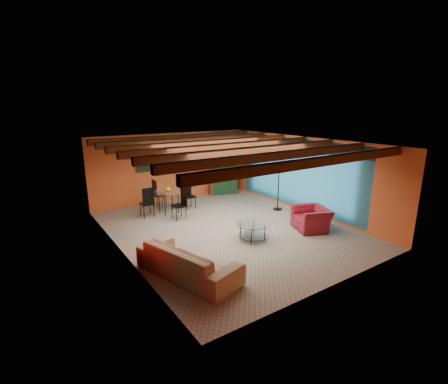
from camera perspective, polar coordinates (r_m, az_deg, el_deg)
room at (r=9.75m, az=0.29°, el=6.78°), size 6.52×8.01×2.71m
sofa at (r=7.52m, az=-6.34°, el=-11.84°), size 1.66×2.70×0.74m
armchair at (r=10.46m, az=15.05°, el=-4.52°), size 1.28×1.36×0.70m
coffee_table at (r=9.43m, az=5.03°, el=-6.85°), size 0.99×0.99×0.50m
dining_table at (r=11.79m, az=-9.70°, el=-1.06°), size 2.08×2.08×1.08m
armoire at (r=14.13m, az=-0.50°, el=3.61°), size 1.21×0.82×1.94m
floor_lamp at (r=11.99m, az=9.56°, el=1.65°), size 0.55×0.55×2.06m
ceiling_fan at (r=9.66m, az=0.67°, el=6.70°), size 1.50×1.50×0.44m
painting at (r=12.84m, az=-12.84°, el=5.17°), size 1.05×0.03×0.65m
potted_plant at (r=13.94m, az=-0.51°, el=8.53°), size 0.51×0.46×0.50m
vase at (r=11.64m, az=-9.84°, el=1.98°), size 0.22×0.22×0.21m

